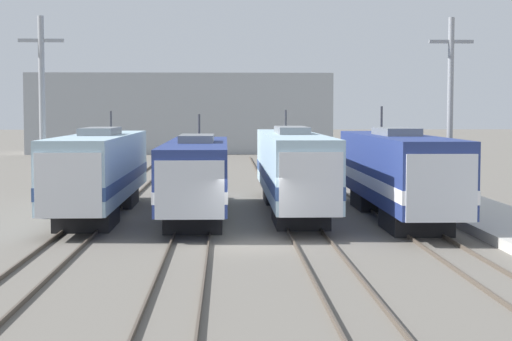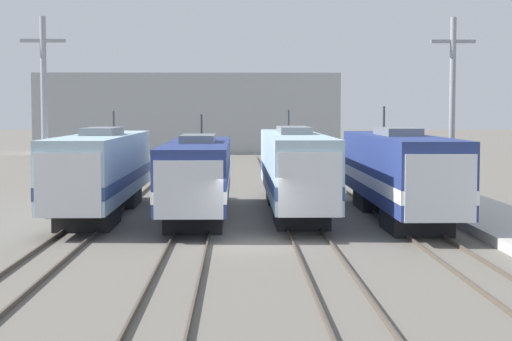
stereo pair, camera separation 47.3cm
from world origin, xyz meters
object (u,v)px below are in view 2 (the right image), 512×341
object	(u,v)px
locomotive_center_right	(294,169)
catenary_tower_left	(44,113)
catenary_tower_right	(452,113)
locomotive_center_left	(198,175)
locomotive_far_right	(399,173)
locomotive_far_left	(101,171)

from	to	relation	value
locomotive_center_right	catenary_tower_left	size ratio (longest dim) A/B	2.09
catenary_tower_left	catenary_tower_right	size ratio (longest dim) A/B	1.00
locomotive_center_left	locomotive_center_right	size ratio (longest dim) A/B	0.84
locomotive_far_right	catenary_tower_left	bearing A→B (deg)	176.36
locomotive_center_left	locomotive_far_right	distance (m)	9.40
locomotive_center_right	locomotive_far_right	xyz separation A→B (m)	(4.68, -2.85, 0.00)
locomotive_center_right	catenary_tower_left	distance (m)	12.34
locomotive_center_left	catenary_tower_left	xyz separation A→B (m)	(-7.21, 0.21, 2.93)
locomotive_center_right	catenary_tower_right	bearing A→B (deg)	-13.65
locomotive_far_right	catenary_tower_right	xyz separation A→B (m)	(2.69, 1.05, 2.77)
locomotive_far_left	catenary_tower_right	distance (m)	16.97
locomotive_center_right	locomotive_far_right	size ratio (longest dim) A/B	1.14
catenary_tower_right	locomotive_far_left	bearing A→B (deg)	178.01
locomotive_far_left	locomotive_center_left	distance (m)	4.75
locomotive_center_right	locomotive_center_left	bearing A→B (deg)	-156.82
locomotive_far_left	locomotive_far_right	world-z (taller)	locomotive_far_right
locomotive_center_right	catenary_tower_right	xyz separation A→B (m)	(7.37, -1.79, 2.77)
locomotive_center_left	locomotive_far_right	xyz separation A→B (m)	(9.36, -0.84, 0.16)
locomotive_center_left	catenary_tower_right	world-z (taller)	catenary_tower_right
locomotive_center_left	catenary_tower_left	size ratio (longest dim) A/B	1.76
locomotive_center_left	locomotive_far_right	size ratio (longest dim) A/B	0.97
catenary_tower_left	locomotive_center_right	bearing A→B (deg)	8.56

